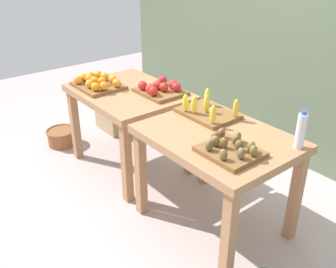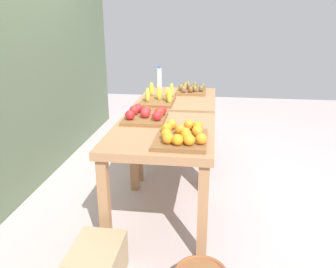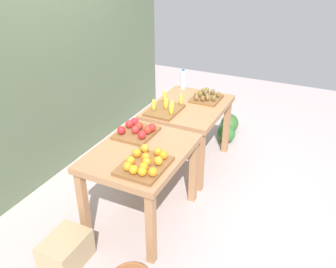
% 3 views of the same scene
% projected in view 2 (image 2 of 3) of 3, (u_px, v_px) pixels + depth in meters
% --- Properties ---
extents(ground_plane, '(8.00, 8.00, 0.00)m').
position_uv_depth(ground_plane, '(171.00, 186.00, 3.44)').
color(ground_plane, '#B8A6A6').
extents(back_wall, '(4.40, 0.12, 3.00)m').
position_uv_depth(back_wall, '(23.00, 28.00, 3.12)').
color(back_wall, '#5B6B50').
rests_on(back_wall, ground_plane).
extents(display_table_left, '(1.04, 0.80, 0.77)m').
position_uv_depth(display_table_left, '(162.00, 144.00, 2.70)').
color(display_table_left, '#A6754D').
rests_on(display_table_left, ground_plane).
extents(display_table_right, '(1.04, 0.80, 0.77)m').
position_uv_depth(display_table_right, '(178.00, 107.00, 3.75)').
color(display_table_right, '#A6754D').
rests_on(display_table_right, ground_plane).
extents(orange_bin, '(0.44, 0.38, 0.11)m').
position_uv_depth(orange_bin, '(182.00, 136.00, 2.41)').
color(orange_bin, brown).
rests_on(orange_bin, display_table_left).
extents(apple_bin, '(0.40, 0.35, 0.11)m').
position_uv_depth(apple_bin, '(146.00, 115.00, 2.90)').
color(apple_bin, brown).
rests_on(apple_bin, display_table_left).
extents(banana_crate, '(0.44, 0.32, 0.17)m').
position_uv_depth(banana_crate, '(159.00, 99.00, 3.47)').
color(banana_crate, brown).
rests_on(banana_crate, display_table_right).
extents(kiwi_bin, '(0.36, 0.32, 0.10)m').
position_uv_depth(kiwi_bin, '(191.00, 90.00, 3.90)').
color(kiwi_bin, brown).
rests_on(kiwi_bin, display_table_right).
extents(water_bottle, '(0.06, 0.06, 0.26)m').
position_uv_depth(water_bottle, '(159.00, 78.00, 4.13)').
color(water_bottle, silver).
rests_on(water_bottle, display_table_right).
extents(watermelon_pile, '(0.70, 0.39, 0.25)m').
position_uv_depth(watermelon_pile, '(202.00, 129.00, 4.74)').
color(watermelon_pile, '#35612A').
rests_on(watermelon_pile, ground_plane).
extents(cardboard_produce_box, '(0.40, 0.30, 0.27)m').
position_uv_depth(cardboard_produce_box, '(97.00, 264.00, 2.17)').
color(cardboard_produce_box, tan).
rests_on(cardboard_produce_box, ground_plane).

